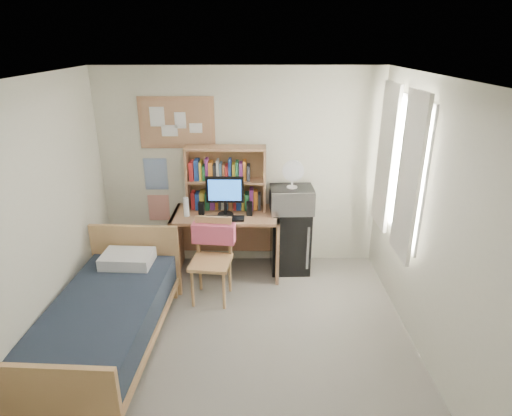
{
  "coord_description": "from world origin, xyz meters",
  "views": [
    {
      "loc": [
        0.16,
        -3.25,
        2.89
      ],
      "look_at": [
        0.2,
        1.2,
        1.12
      ],
      "focal_mm": 30.0,
      "sensor_mm": 36.0,
      "label": 1
    }
  ],
  "objects_px": {
    "microwave": "(292,199)",
    "desk_fan": "(292,175)",
    "speaker_right": "(249,209)",
    "speaker_left": "(201,209)",
    "bulletin_board": "(177,123)",
    "bed": "(106,326)",
    "desk": "(227,243)",
    "mini_fridge": "(290,240)",
    "monitor": "(225,197)",
    "desk_chair": "(211,262)"
  },
  "relations": [
    {
      "from": "microwave",
      "to": "desk_fan",
      "type": "height_order",
      "value": "desk_fan"
    },
    {
      "from": "speaker_right",
      "to": "speaker_left",
      "type": "bearing_deg",
      "value": -180.0
    },
    {
      "from": "bulletin_board",
      "to": "bed",
      "type": "height_order",
      "value": "bulletin_board"
    },
    {
      "from": "bulletin_board",
      "to": "desk_fan",
      "type": "bearing_deg",
      "value": -10.75
    },
    {
      "from": "microwave",
      "to": "desk_fan",
      "type": "xyz_separation_m",
      "value": [
        0.0,
        0.0,
        0.32
      ]
    },
    {
      "from": "bulletin_board",
      "to": "bed",
      "type": "bearing_deg",
      "value": -104.98
    },
    {
      "from": "desk",
      "to": "speaker_right",
      "type": "bearing_deg",
      "value": -11.31
    },
    {
      "from": "bed",
      "to": "speaker_right",
      "type": "height_order",
      "value": "speaker_right"
    },
    {
      "from": "speaker_right",
      "to": "bulletin_board",
      "type": "bearing_deg",
      "value": 157.11
    },
    {
      "from": "mini_fridge",
      "to": "monitor",
      "type": "bearing_deg",
      "value": -171.48
    },
    {
      "from": "mini_fridge",
      "to": "speaker_right",
      "type": "xyz_separation_m",
      "value": [
        -0.53,
        -0.16,
        0.51
      ]
    },
    {
      "from": "desk",
      "to": "speaker_left",
      "type": "relative_size",
      "value": 8.03
    },
    {
      "from": "bulletin_board",
      "to": "microwave",
      "type": "distance_m",
      "value": 1.72
    },
    {
      "from": "microwave",
      "to": "mini_fridge",
      "type": "bearing_deg",
      "value": 90.0
    },
    {
      "from": "bed",
      "to": "speaker_right",
      "type": "distance_m",
      "value": 2.13
    },
    {
      "from": "speaker_left",
      "to": "desk",
      "type": "bearing_deg",
      "value": 11.31
    },
    {
      "from": "speaker_right",
      "to": "desk_fan",
      "type": "bearing_deg",
      "value": 15.71
    },
    {
      "from": "mini_fridge",
      "to": "bulletin_board",
      "type": "bearing_deg",
      "value": 168.47
    },
    {
      "from": "mini_fridge",
      "to": "desk_fan",
      "type": "distance_m",
      "value": 0.9
    },
    {
      "from": "desk_chair",
      "to": "bed",
      "type": "height_order",
      "value": "desk_chair"
    },
    {
      "from": "desk_chair",
      "to": "speaker_right",
      "type": "distance_m",
      "value": 0.84
    },
    {
      "from": "bed",
      "to": "speaker_left",
      "type": "distance_m",
      "value": 1.8
    },
    {
      "from": "desk",
      "to": "microwave",
      "type": "distance_m",
      "value": 1.02
    },
    {
      "from": "desk",
      "to": "desk_chair",
      "type": "relative_size",
      "value": 1.36
    },
    {
      "from": "bed",
      "to": "speaker_right",
      "type": "xyz_separation_m",
      "value": [
        1.4,
        1.46,
        0.65
      ]
    },
    {
      "from": "desk",
      "to": "desk_fan",
      "type": "distance_m",
      "value": 1.23
    },
    {
      "from": "bulletin_board",
      "to": "speaker_right",
      "type": "bearing_deg",
      "value": -24.34
    },
    {
      "from": "speaker_left",
      "to": "speaker_right",
      "type": "relative_size",
      "value": 0.95
    },
    {
      "from": "desk_chair",
      "to": "speaker_right",
      "type": "relative_size",
      "value": 5.65
    },
    {
      "from": "desk_chair",
      "to": "monitor",
      "type": "xyz_separation_m",
      "value": [
        0.15,
        0.58,
        0.59
      ]
    },
    {
      "from": "desk_fan",
      "to": "mini_fridge",
      "type": "bearing_deg",
      "value": 90.0
    },
    {
      "from": "bed",
      "to": "bulletin_board",
      "type": "bearing_deg",
      "value": 78.55
    },
    {
      "from": "bed",
      "to": "microwave",
      "type": "height_order",
      "value": "microwave"
    },
    {
      "from": "speaker_left",
      "to": "mini_fridge",
      "type": "bearing_deg",
      "value": 8.51
    },
    {
      "from": "mini_fridge",
      "to": "microwave",
      "type": "xyz_separation_m",
      "value": [
        0.0,
        -0.02,
        0.58
      ]
    },
    {
      "from": "bulletin_board",
      "to": "monitor",
      "type": "bearing_deg",
      "value": -33.65
    },
    {
      "from": "bed",
      "to": "monitor",
      "type": "height_order",
      "value": "monitor"
    },
    {
      "from": "bulletin_board",
      "to": "microwave",
      "type": "xyz_separation_m",
      "value": [
        1.43,
        -0.27,
        -0.92
      ]
    },
    {
      "from": "desk",
      "to": "bed",
      "type": "relative_size",
      "value": 0.67
    },
    {
      "from": "mini_fridge",
      "to": "desk_fan",
      "type": "xyz_separation_m",
      "value": [
        0.0,
        -0.02,
        0.9
      ]
    },
    {
      "from": "microwave",
      "to": "desk_chair",
      "type": "bearing_deg",
      "value": -145.7
    },
    {
      "from": "mini_fridge",
      "to": "bed",
      "type": "relative_size",
      "value": 0.42
    },
    {
      "from": "monitor",
      "to": "speaker_left",
      "type": "relative_size",
      "value": 2.94
    },
    {
      "from": "desk",
      "to": "mini_fridge",
      "type": "xyz_separation_m",
      "value": [
        0.83,
        0.09,
        0.0
      ]
    },
    {
      "from": "desk",
      "to": "microwave",
      "type": "height_order",
      "value": "microwave"
    },
    {
      "from": "speaker_left",
      "to": "microwave",
      "type": "xyz_separation_m",
      "value": [
        1.13,
        0.12,
        0.08
      ]
    },
    {
      "from": "desk_fan",
      "to": "bulletin_board",
      "type": "bearing_deg",
      "value": 167.7
    },
    {
      "from": "speaker_right",
      "to": "desk",
      "type": "bearing_deg",
      "value": 168.69
    },
    {
      "from": "monitor",
      "to": "speaker_right",
      "type": "relative_size",
      "value": 2.8
    },
    {
      "from": "speaker_left",
      "to": "desk_fan",
      "type": "bearing_deg",
      "value": 7.51
    }
  ]
}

